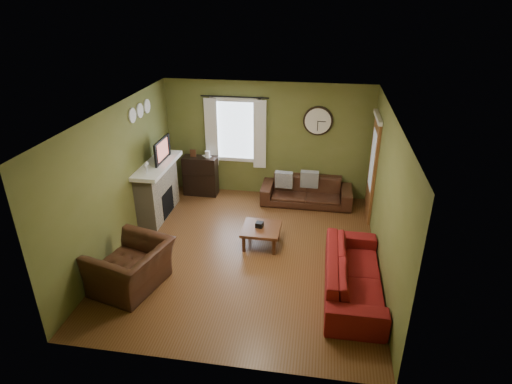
# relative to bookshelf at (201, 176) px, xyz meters

# --- Properties ---
(floor) EXTENTS (4.60, 5.20, 0.00)m
(floor) POSITION_rel_bookshelf_xyz_m (1.50, -2.28, -0.46)
(floor) COLOR brown
(floor) RESTS_ON ground
(ceiling) EXTENTS (4.60, 5.20, 0.00)m
(ceiling) POSITION_rel_bookshelf_xyz_m (1.50, -2.28, 2.14)
(ceiling) COLOR white
(ceiling) RESTS_ON ground
(wall_left) EXTENTS (0.00, 5.20, 2.60)m
(wall_left) POSITION_rel_bookshelf_xyz_m (-0.80, -2.28, 0.84)
(wall_left) COLOR brown
(wall_left) RESTS_ON ground
(wall_right) EXTENTS (0.00, 5.20, 2.60)m
(wall_right) POSITION_rel_bookshelf_xyz_m (3.80, -2.28, 0.84)
(wall_right) COLOR brown
(wall_right) RESTS_ON ground
(wall_back) EXTENTS (4.60, 0.00, 2.60)m
(wall_back) POSITION_rel_bookshelf_xyz_m (1.50, 0.32, 0.84)
(wall_back) COLOR brown
(wall_back) RESTS_ON ground
(wall_front) EXTENTS (4.60, 0.00, 2.60)m
(wall_front) POSITION_rel_bookshelf_xyz_m (1.50, -4.88, 0.84)
(wall_front) COLOR brown
(wall_front) RESTS_ON ground
(fireplace) EXTENTS (0.40, 1.40, 1.10)m
(fireplace) POSITION_rel_bookshelf_xyz_m (-0.60, -1.13, 0.09)
(fireplace) COLOR tan
(fireplace) RESTS_ON floor
(firebox) EXTENTS (0.04, 0.60, 0.55)m
(firebox) POSITION_rel_bookshelf_xyz_m (-0.41, -1.13, -0.16)
(firebox) COLOR black
(firebox) RESTS_ON fireplace
(mantel) EXTENTS (0.58, 1.60, 0.08)m
(mantel) POSITION_rel_bookshelf_xyz_m (-0.57, -1.13, 0.68)
(mantel) COLOR white
(mantel) RESTS_ON fireplace
(tv) EXTENTS (0.08, 0.60, 0.35)m
(tv) POSITION_rel_bookshelf_xyz_m (-0.55, -0.98, 0.89)
(tv) COLOR black
(tv) RESTS_ON mantel
(tv_screen) EXTENTS (0.02, 0.62, 0.36)m
(tv_screen) POSITION_rel_bookshelf_xyz_m (-0.47, -0.98, 0.95)
(tv_screen) COLOR #994C3F
(tv_screen) RESTS_ON mantel
(medallion_left) EXTENTS (0.28, 0.28, 0.03)m
(medallion_left) POSITION_rel_bookshelf_xyz_m (-0.78, -1.48, 1.79)
(medallion_left) COLOR white
(medallion_left) RESTS_ON wall_left
(medallion_mid) EXTENTS (0.28, 0.28, 0.03)m
(medallion_mid) POSITION_rel_bookshelf_xyz_m (-0.78, -1.13, 1.79)
(medallion_mid) COLOR white
(medallion_mid) RESTS_ON wall_left
(medallion_right) EXTENTS (0.28, 0.28, 0.03)m
(medallion_right) POSITION_rel_bookshelf_xyz_m (-0.78, -0.78, 1.79)
(medallion_right) COLOR white
(medallion_right) RESTS_ON wall_left
(window_pane) EXTENTS (1.00, 0.02, 1.30)m
(window_pane) POSITION_rel_bookshelf_xyz_m (0.80, 0.30, 1.04)
(window_pane) COLOR silver
(window_pane) RESTS_ON wall_back
(curtain_rod) EXTENTS (0.03, 0.03, 1.50)m
(curtain_rod) POSITION_rel_bookshelf_xyz_m (0.80, 0.20, 1.81)
(curtain_rod) COLOR black
(curtain_rod) RESTS_ON wall_back
(curtain_left) EXTENTS (0.28, 0.04, 1.55)m
(curtain_left) POSITION_rel_bookshelf_xyz_m (0.25, 0.20, 0.99)
(curtain_left) COLOR silver
(curtain_left) RESTS_ON wall_back
(curtain_right) EXTENTS (0.28, 0.04, 1.55)m
(curtain_right) POSITION_rel_bookshelf_xyz_m (1.35, 0.20, 0.99)
(curtain_right) COLOR silver
(curtain_right) RESTS_ON wall_back
(wall_clock) EXTENTS (0.64, 0.06, 0.64)m
(wall_clock) POSITION_rel_bookshelf_xyz_m (2.60, 0.27, 1.34)
(wall_clock) COLOR white
(wall_clock) RESTS_ON wall_back
(door) EXTENTS (0.05, 0.90, 2.10)m
(door) POSITION_rel_bookshelf_xyz_m (3.77, -0.43, 0.59)
(door) COLOR brown
(door) RESTS_ON floor
(bookshelf) EXTENTS (0.77, 0.33, 0.92)m
(bookshelf) POSITION_rel_bookshelf_xyz_m (0.00, 0.00, 0.00)
(bookshelf) COLOR black
(bookshelf) RESTS_ON floor
(book) EXTENTS (0.25, 0.25, 0.02)m
(book) POSITION_rel_bookshelf_xyz_m (0.10, 0.00, 0.50)
(book) COLOR #4F2B18
(book) RESTS_ON bookshelf
(sofa_brown) EXTENTS (1.99, 0.78, 0.58)m
(sofa_brown) POSITION_rel_bookshelf_xyz_m (2.45, -0.09, -0.17)
(sofa_brown) COLOR #361C12
(sofa_brown) RESTS_ON floor
(pillow_left) EXTENTS (0.40, 0.13, 0.40)m
(pillow_left) POSITION_rel_bookshelf_xyz_m (2.50, -0.01, 0.09)
(pillow_left) COLOR gray
(pillow_left) RESTS_ON sofa_brown
(pillow_right) EXTENTS (0.40, 0.14, 0.39)m
(pillow_right) POSITION_rel_bookshelf_xyz_m (1.94, -0.12, 0.09)
(pillow_right) COLOR gray
(pillow_right) RESTS_ON sofa_brown
(sofa_red) EXTENTS (0.87, 2.22, 0.65)m
(sofa_red) POSITION_rel_bookshelf_xyz_m (3.35, -3.10, -0.14)
(sofa_red) COLOR maroon
(sofa_red) RESTS_ON floor
(armchair) EXTENTS (1.28, 1.38, 0.75)m
(armchair) POSITION_rel_bookshelf_xyz_m (-0.14, -3.53, -0.08)
(armchair) COLOR #361C12
(armchair) RESTS_ON floor
(coffee_table) EXTENTS (0.71, 0.71, 0.37)m
(coffee_table) POSITION_rel_bookshelf_xyz_m (1.72, -1.98, -0.27)
(coffee_table) COLOR #4F2B18
(coffee_table) RESTS_ON floor
(tissue_box) EXTENTS (0.15, 0.15, 0.10)m
(tissue_box) POSITION_rel_bookshelf_xyz_m (1.68, -1.96, -0.06)
(tissue_box) COLOR black
(tissue_box) RESTS_ON coffee_table
(wine_glass_a) EXTENTS (0.07, 0.07, 0.19)m
(wine_glass_a) POSITION_rel_bookshelf_xyz_m (-0.55, -1.67, 0.82)
(wine_glass_a) COLOR white
(wine_glass_a) RESTS_ON mantel
(wine_glass_b) EXTENTS (0.08, 0.08, 0.22)m
(wine_glass_b) POSITION_rel_bookshelf_xyz_m (-0.55, -1.62, 0.83)
(wine_glass_b) COLOR white
(wine_glass_b) RESTS_ON mantel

